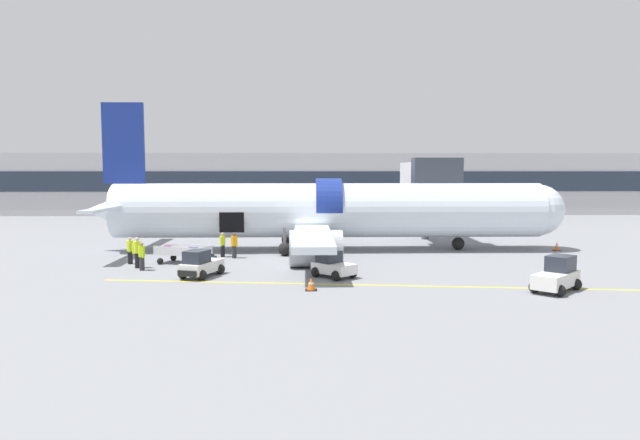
{
  "coord_description": "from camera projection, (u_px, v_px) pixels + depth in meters",
  "views": [
    {
      "loc": [
        0.55,
        -37.76,
        5.83
      ],
      "look_at": [
        1.47,
        0.12,
        2.51
      ],
      "focal_mm": 32.0,
      "sensor_mm": 36.0,
      "label": 1
    }
  ],
  "objects": [
    {
      "name": "baggage_cart_loading",
      "position": [
        184.0,
        254.0,
        35.6
      ],
      "size": [
        4.27,
        2.59,
        1.14
      ],
      "color": "silver",
      "rests_on": "ground_plane"
    },
    {
      "name": "ground_plane",
      "position": [
        298.0,
        258.0,
        38.1
      ],
      "size": [
        500.0,
        500.0,
        0.0
      ],
      "primitive_type": "plane",
      "color": "gray"
    },
    {
      "name": "safety_cone_engine_left",
      "position": [
        311.0,
        284.0,
        27.7
      ],
      "size": [
        0.57,
        0.57,
        0.62
      ],
      "color": "black",
      "rests_on": "ground_plane"
    },
    {
      "name": "apron_marking_line",
      "position": [
        373.0,
        285.0,
        28.94
      ],
      "size": [
        28.29,
        3.63,
        0.01
      ],
      "color": "yellow",
      "rests_on": "ground_plane"
    },
    {
      "name": "baggage_tug_mid",
      "position": [
        333.0,
        266.0,
        31.07
      ],
      "size": [
        2.57,
        2.62,
        1.44
      ],
      "color": "white",
      "rests_on": "ground_plane"
    },
    {
      "name": "ground_crew_driver",
      "position": [
        223.0,
        244.0,
        38.31
      ],
      "size": [
        0.46,
        0.58,
        1.65
      ],
      "color": "black",
      "rests_on": "ground_plane"
    },
    {
      "name": "ground_crew_loader_b",
      "position": [
        137.0,
        252.0,
        33.96
      ],
      "size": [
        0.64,
        0.45,
        1.85
      ],
      "color": "black",
      "rests_on": "ground_plane"
    },
    {
      "name": "ground_crew_supervisor",
      "position": [
        130.0,
        250.0,
        35.42
      ],
      "size": [
        0.44,
        0.59,
        1.68
      ],
      "color": "black",
      "rests_on": "ground_plane"
    },
    {
      "name": "baggage_tug_rear",
      "position": [
        557.0,
        276.0,
        27.51
      ],
      "size": [
        3.07,
        3.08,
        1.69
      ],
      "color": "silver",
      "rests_on": "ground_plane"
    },
    {
      "name": "safety_cone_nose",
      "position": [
        557.0,
        247.0,
        41.34
      ],
      "size": [
        0.51,
        0.51,
        0.64
      ],
      "color": "black",
      "rests_on": "ground_plane"
    },
    {
      "name": "jet_bridge_stub",
      "position": [
        428.0,
        180.0,
        47.06
      ],
      "size": [
        3.71,
        9.41,
        6.78
      ],
      "color": "#4C4C51",
      "rests_on": "ground_plane"
    },
    {
      "name": "baggage_tug_lead",
      "position": [
        200.0,
        265.0,
        31.15
      ],
      "size": [
        2.33,
        3.19,
        1.51
      ],
      "color": "silver",
      "rests_on": "ground_plane"
    },
    {
      "name": "ground_crew_loader_a",
      "position": [
        234.0,
        245.0,
        37.81
      ],
      "size": [
        0.54,
        0.54,
        1.7
      ],
      "color": "#2D2D33",
      "rests_on": "ground_plane"
    },
    {
      "name": "airplane",
      "position": [
        323.0,
        211.0,
        41.34
      ],
      "size": [
        34.87,
        26.77,
        10.61
      ],
      "color": "silver",
      "rests_on": "ground_plane"
    },
    {
      "name": "suitcase_on_tarmac_upright",
      "position": [
        212.0,
        262.0,
        33.98
      ],
      "size": [
        0.51,
        0.44,
        0.86
      ],
      "color": "#1E2347",
      "rests_on": "ground_plane"
    },
    {
      "name": "terminal_strip",
      "position": [
        302.0,
        183.0,
        79.02
      ],
      "size": [
        103.37,
        12.58,
        8.01
      ],
      "color": "#B2B2B7",
      "rests_on": "ground_plane"
    },
    {
      "name": "ground_crew_helper",
      "position": [
        142.0,
        256.0,
        33.14
      ],
      "size": [
        0.52,
        0.54,
        1.66
      ],
      "color": "#2D2D33",
      "rests_on": "ground_plane"
    }
  ]
}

